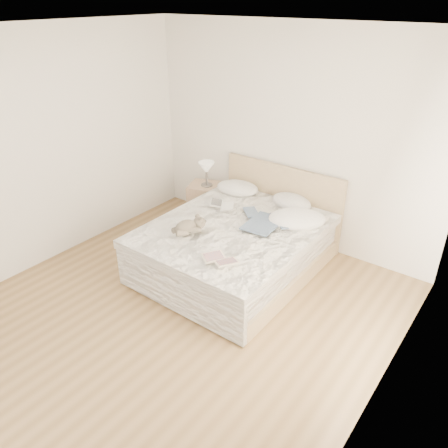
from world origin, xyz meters
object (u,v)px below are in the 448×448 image
at_px(table_lamp, 206,169).
at_px(teddy_bear, 186,232).
at_px(nightstand, 206,203).
at_px(childrens_book, 220,260).
at_px(bed, 238,245).
at_px(photo_book, 222,205).

relative_size(table_lamp, teddy_bear, 1.06).
xyz_separation_m(nightstand, childrens_book, (1.42, -1.52, 0.35)).
relative_size(bed, childrens_book, 6.57).
bearing_deg(nightstand, childrens_book, -46.93).
bearing_deg(nightstand, bed, -34.17).
bearing_deg(nightstand, table_lamp, -21.74).
xyz_separation_m(nightstand, teddy_bear, (0.80, -1.31, 0.37)).
bearing_deg(table_lamp, bed, -34.51).
relative_size(nightstand, teddy_bear, 1.73).
xyz_separation_m(photo_book, teddy_bear, (0.12, -0.80, 0.02)).
bearing_deg(childrens_book, photo_book, 157.76).
height_order(childrens_book, teddy_bear, teddy_bear).
xyz_separation_m(table_lamp, photo_book, (0.64, -0.49, -0.18)).
bearing_deg(childrens_book, table_lamp, 164.02).
height_order(bed, nightstand, bed).
relative_size(bed, photo_book, 6.31).
distance_m(nightstand, photo_book, 0.91).
bearing_deg(nightstand, photo_book, -36.97).
bearing_deg(table_lamp, nightstand, 158.26).
bearing_deg(bed, photo_book, 150.88).
relative_size(bed, nightstand, 3.83).
distance_m(bed, table_lamp, 1.37).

